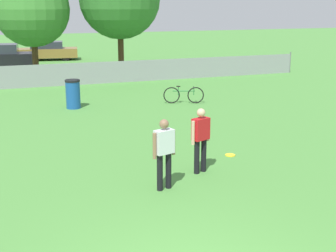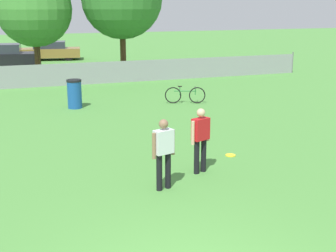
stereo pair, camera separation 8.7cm
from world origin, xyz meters
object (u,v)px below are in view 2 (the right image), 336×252
Objects in this scene: tree_near_pole at (34,9)px; player_defender_red at (200,136)px; player_receiver_white at (164,149)px; parked_car_tan at (50,51)px; trash_bin at (75,94)px; parked_car_dark at (4,57)px; bicycle_sideline at (185,95)px; frisbee_disc at (230,155)px.

tree_near_pole is 16.34m from player_defender_red.
player_receiver_white is 0.35× the size of parked_car_tan.
trash_bin is at bearing 77.34° from player_receiver_white.
parked_car_dark reaches higher than trash_bin.
tree_near_pole is 10.29m from bicycle_sideline.
trash_bin is (-0.54, 8.94, -0.35)m from player_receiver_white.
tree_near_pole is 16.89m from player_receiver_white.
player_receiver_white reaches higher than trash_bin.
player_defender_red reaches higher than trash_bin.
bicycle_sideline is (2.66, 7.62, -0.57)m from player_defender_red.
player_defender_red is (2.43, -15.92, -2.75)m from tree_near_pole.
frisbee_disc is at bearing -67.84° from trash_bin.
parked_car_tan reaches higher than trash_bin.
frisbee_disc is at bearing -68.12° from parked_car_dark.
player_defender_red is 25.03m from parked_car_tan.
player_defender_red is 5.67× the size of frisbee_disc.
tree_near_pole reaches higher than bicycle_sideline.
trash_bin is (-3.00, 7.36, 0.55)m from frisbee_disc.
parked_car_tan reaches higher than frisbee_disc.
trash_bin is 0.25× the size of parked_car_tan.
bicycle_sideline is at bearing -56.65° from parked_car_dark.
trash_bin is (-1.71, 8.25, -0.35)m from player_defender_red.
parked_car_dark is (-5.37, 20.46, 0.71)m from frisbee_disc.
player_defender_red is at bearing -78.93° from parked_car_tan.
parked_car_tan is at bearing 87.14° from trash_bin.
bicycle_sideline is 0.35× the size of parked_car_tan.
bicycle_sideline is (1.38, 6.73, 0.33)m from frisbee_disc.
tree_near_pole is 3.55× the size of player_defender_red.
tree_near_pole is at bearing -65.85° from parked_car_dark.
player_receiver_white is 25.71m from parked_car_tan.
frisbee_disc is (1.29, 0.90, -0.90)m from player_defender_red.
tree_near_pole reaches higher than frisbee_disc.
player_receiver_white is (1.26, -16.62, -2.75)m from tree_near_pole.
tree_near_pole is 1.26× the size of parked_car_tan.
parked_car_tan is (3.22, 3.66, -0.08)m from parked_car_dark.
parked_car_dark is at bearing 100.28° from trash_bin.
tree_near_pole is 3.55× the size of player_receiver_white.
parked_car_dark is (-2.92, 22.04, -0.19)m from player_receiver_white.
tree_near_pole is at bearing 78.22° from player_receiver_white.
frisbee_disc is (2.46, 1.59, -0.90)m from player_receiver_white.
bicycle_sideline is at bearing -8.19° from trash_bin.
bicycle_sideline is at bearing -58.48° from tree_near_pole.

